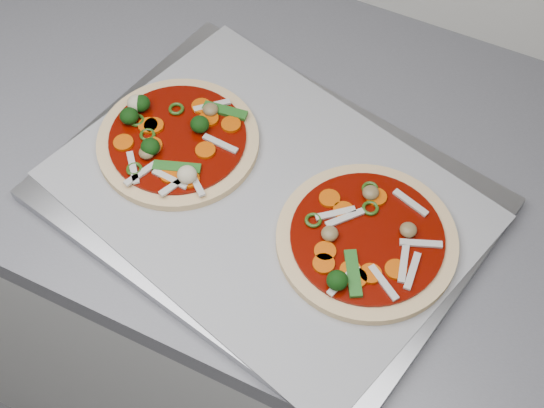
% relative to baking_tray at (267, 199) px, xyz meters
% --- Properties ---
extents(base_cabinet, '(3.60, 0.60, 0.86)m').
position_rel_baking_tray_xyz_m(base_cabinet, '(-0.38, 0.08, -0.48)').
color(base_cabinet, silver).
rests_on(base_cabinet, ground).
extents(countertop, '(3.60, 0.60, 0.04)m').
position_rel_baking_tray_xyz_m(countertop, '(-0.38, 0.08, -0.03)').
color(countertop, slate).
rests_on(countertop, base_cabinet).
extents(baking_tray, '(0.56, 0.46, 0.02)m').
position_rel_baking_tray_xyz_m(baking_tray, '(0.00, 0.00, 0.00)').
color(baking_tray, '#97989D').
rests_on(baking_tray, countertop).
extents(parchment, '(0.56, 0.47, 0.00)m').
position_rel_baking_tray_xyz_m(parchment, '(0.00, 0.00, 0.01)').
color(parchment, '#A3A3A8').
rests_on(parchment, baking_tray).
extents(pizza_left, '(0.25, 0.25, 0.03)m').
position_rel_baking_tray_xyz_m(pizza_left, '(-0.14, 0.02, 0.02)').
color(pizza_left, '#E1BB85').
rests_on(pizza_left, parchment).
extents(pizza_right, '(0.25, 0.25, 0.04)m').
position_rel_baking_tray_xyz_m(pizza_right, '(0.13, -0.01, 0.02)').
color(pizza_right, '#E1BB85').
rests_on(pizza_right, parchment).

